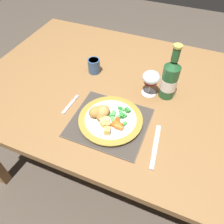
% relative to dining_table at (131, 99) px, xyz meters
% --- Properties ---
extents(ground_plane, '(6.00, 6.00, 0.00)m').
position_rel_dining_table_xyz_m(ground_plane, '(0.00, 0.00, -0.67)').
color(ground_plane, '#4C4238').
extents(dining_table, '(1.59, 1.02, 0.74)m').
position_rel_dining_table_xyz_m(dining_table, '(0.00, 0.00, 0.00)').
color(dining_table, olive).
rests_on(dining_table, ground).
extents(placemat, '(0.33, 0.29, 0.01)m').
position_rel_dining_table_xyz_m(placemat, '(-0.02, -0.25, 0.08)').
color(placemat, brown).
rests_on(placemat, dining_table).
extents(dinner_plate, '(0.28, 0.28, 0.02)m').
position_rel_dining_table_xyz_m(dinner_plate, '(-0.02, -0.24, 0.09)').
color(dinner_plate, silver).
rests_on(dinner_plate, placemat).
extents(breaded_croquettes, '(0.10, 0.09, 0.05)m').
position_rel_dining_table_xyz_m(breaded_croquettes, '(-0.06, -0.25, 0.12)').
color(breaded_croquettes, '#B77F3D').
rests_on(breaded_croquettes, dinner_plate).
extents(green_beans_pile, '(0.09, 0.10, 0.02)m').
position_rel_dining_table_xyz_m(green_beans_pile, '(0.02, -0.21, 0.11)').
color(green_beans_pile, '#4CA84C').
rests_on(green_beans_pile, dinner_plate).
extents(glazed_carrots, '(0.05, 0.06, 0.02)m').
position_rel_dining_table_xyz_m(glazed_carrots, '(0.03, -0.27, 0.11)').
color(glazed_carrots, '#CC5119').
rests_on(glazed_carrots, dinner_plate).
extents(fork, '(0.02, 0.13, 0.01)m').
position_rel_dining_table_xyz_m(fork, '(-0.23, -0.22, 0.08)').
color(fork, silver).
rests_on(fork, dining_table).
extents(table_knife, '(0.04, 0.21, 0.01)m').
position_rel_dining_table_xyz_m(table_knife, '(0.20, -0.31, 0.08)').
color(table_knife, silver).
rests_on(table_knife, dining_table).
extents(wine_glass, '(0.08, 0.08, 0.13)m').
position_rel_dining_table_xyz_m(wine_glass, '(0.09, 0.00, 0.16)').
color(wine_glass, silver).
rests_on(wine_glass, dining_table).
extents(bottle, '(0.08, 0.08, 0.27)m').
position_rel_dining_table_xyz_m(bottle, '(0.17, 0.02, 0.17)').
color(bottle, '#23562D').
rests_on(bottle, dining_table).
extents(roast_potatoes, '(0.07, 0.08, 0.03)m').
position_rel_dining_table_xyz_m(roast_potatoes, '(-0.02, -0.29, 0.11)').
color(roast_potatoes, gold).
rests_on(roast_potatoes, dinner_plate).
extents(drinking_cup, '(0.06, 0.06, 0.08)m').
position_rel_dining_table_xyz_m(drinking_cup, '(-0.24, 0.05, 0.11)').
color(drinking_cup, '#385684').
rests_on(drinking_cup, dining_table).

